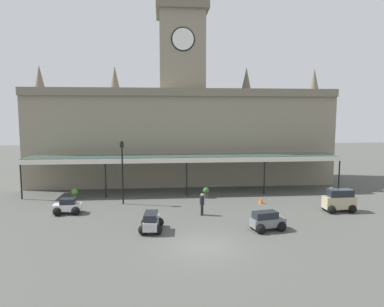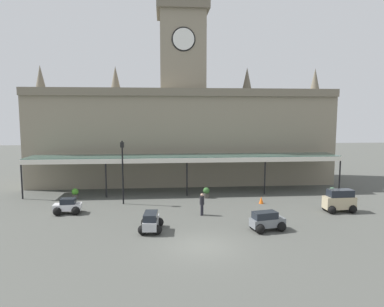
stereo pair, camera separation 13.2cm
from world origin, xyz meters
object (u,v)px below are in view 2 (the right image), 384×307
Objects in this scene: car_silver_estate at (151,222)px; planter_near_kerb at (75,194)px; car_grey_estate at (267,222)px; victorian_lamppost at (123,165)px; traffic_cone at (261,200)px; car_beige_van at (339,202)px; car_white_sedan at (68,207)px; planter_by_canopy at (332,192)px; pedestrian_near_entrance at (202,203)px; planter_forecourt_centre at (206,192)px.

car_silver_estate is 2.40× the size of planter_near_kerb.
planter_near_kerb is at bearing 146.31° from car_grey_estate.
victorian_lamppost reaches higher than planter_near_kerb.
traffic_cone is (11.75, -0.89, -3.03)m from victorian_lamppost.
planter_near_kerb is (-4.53, 2.14, -2.84)m from victorian_lamppost.
car_silver_estate and car_grey_estate have the same top height.
planter_near_kerb reaches higher than traffic_cone.
car_grey_estate is (-6.95, -3.77, -0.24)m from car_beige_van.
car_white_sedan is 23.01m from planter_by_canopy.
car_silver_estate is 0.97× the size of car_grey_estate.
car_white_sedan is 2.19× the size of planter_near_kerb.
car_white_sedan is at bearing -82.71° from planter_near_kerb.
car_beige_van is 2.52× the size of planter_near_kerb.
pedestrian_near_entrance is 0.31× the size of victorian_lamppost.
car_beige_van is at bearing 28.46° from car_grey_estate.
car_silver_estate is 11.08m from traffic_cone.
car_silver_estate is at bearing -52.42° from planter_near_kerb.
car_silver_estate reaches higher than car_white_sedan.
car_beige_van is 2.52× the size of planter_forecourt_centre.
planter_near_kerb is at bearing 127.58° from car_silver_estate.
car_beige_van is 4.05× the size of traffic_cone.
car_silver_estate is at bearing -167.49° from car_beige_van.
car_beige_van is 7.91m from car_grey_estate.
victorian_lamppost is (-2.58, 7.11, 2.76)m from car_silver_estate.
car_beige_van is at bearing -110.91° from planter_by_canopy.
planter_by_canopy and planter_near_kerb have the same top height.
traffic_cone is at bearing 34.14° from car_silver_estate.
car_grey_estate is 13.02m from victorian_lamppost.
planter_near_kerb is (-23.39, 1.46, 0.00)m from planter_by_canopy.
car_white_sedan is 3.51× the size of traffic_cone.
car_grey_estate is at bearing -103.29° from traffic_cone.
car_white_sedan is 4.74m from planter_near_kerb.
traffic_cone is at bearing -4.35° from victorian_lamppost.
pedestrian_near_entrance is at bearing -28.91° from planter_near_kerb.
car_beige_van is 1.05× the size of car_silver_estate.
planter_by_canopy is at bearing 12.46° from traffic_cone.
car_grey_estate is 12.04m from planter_by_canopy.
car_silver_estate is 1.38× the size of pedestrian_near_entrance.
pedestrian_near_entrance is 1.74× the size of planter_forecourt_centre.
planter_forecourt_centre is at bearing -2.83° from planter_near_kerb.
planter_by_canopy is at bearing 2.05° from victorian_lamppost.
car_beige_van is 2.52× the size of planter_by_canopy.
victorian_lamppost is 8.01m from planter_forecourt_centre.
traffic_cone is at bearing 150.82° from car_beige_van.
pedestrian_near_entrance is at bearing -160.18° from planter_by_canopy.
car_white_sedan reaches higher than traffic_cone.
victorian_lamppost is (-10.16, 7.66, 2.76)m from car_grey_estate.
traffic_cone is at bearing -167.54° from planter_by_canopy.
car_grey_estate is at bearing -136.23° from planter_by_canopy.
pedestrian_near_entrance is at bearing -100.72° from planter_forecourt_centre.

